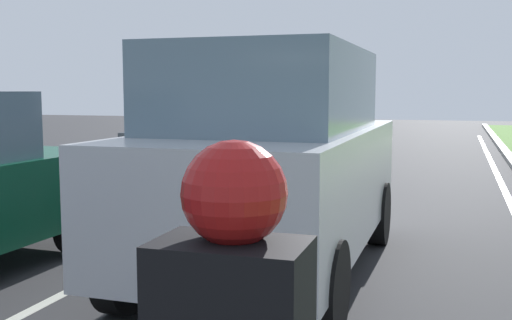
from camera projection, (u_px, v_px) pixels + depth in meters
ground_plane at (304, 190)px, 11.64m from camera, size 60.00×60.00×0.00m
lane_line_center at (269, 188)px, 11.86m from camera, size 0.12×32.00×0.01m
lane_line_right_edge at (509, 201)px, 10.53m from camera, size 0.12×32.00×0.01m
car_suv_ahead at (274, 160)px, 6.23m from camera, size 1.98×4.50×2.28m
car_hatchback_far at (196, 139)px, 12.80m from camera, size 1.84×3.76×1.78m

